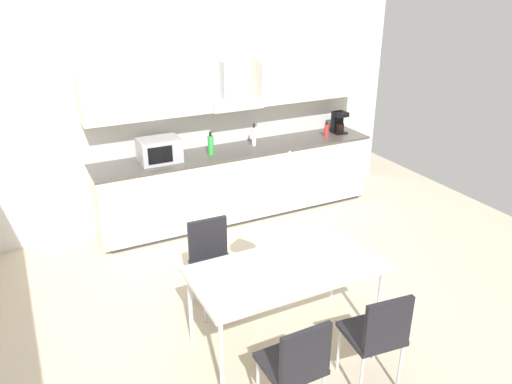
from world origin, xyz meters
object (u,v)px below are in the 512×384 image
object	(u,v)px
chair_near_right	(378,331)
chair_far_left	(212,256)
bottle_red	(326,130)
bottle_green	(211,145)
coffee_maker	(339,122)
dining_table	(286,272)
bottle_white	(254,136)
microwave	(159,150)
pendant_lamp	(289,164)
chair_near_left	(297,362)

from	to	relation	value
chair_near_right	chair_far_left	xyz separation A→B (m)	(-0.70, 1.56, 0.00)
bottle_red	bottle_green	bearing A→B (deg)	179.13
coffee_maker	chair_near_right	size ratio (longest dim) A/B	0.34
bottle_green	dining_table	bearing A→B (deg)	-97.44
dining_table	chair_far_left	world-z (taller)	chair_far_left
bottle_white	dining_table	size ratio (longest dim) A/B	0.19
microwave	chair_near_right	xyz separation A→B (m)	(0.67, -3.24, -0.53)
chair_near_right	chair_far_left	world-z (taller)	same
microwave	coffee_maker	world-z (taller)	coffee_maker
pendant_lamp	bottle_green	bearing A→B (deg)	82.56
pendant_lamp	chair_near_right	bearing A→B (deg)	-65.97
bottle_green	bottle_white	xyz separation A→B (m)	(0.62, 0.06, 0.00)
microwave	bottle_green	world-z (taller)	bottle_green
chair_far_left	chair_near_left	world-z (taller)	same
coffee_maker	bottle_green	bearing A→B (deg)	-178.40
microwave	pendant_lamp	size ratio (longest dim) A/B	1.50
chair_far_left	chair_near_left	distance (m)	1.56
coffee_maker	dining_table	distance (m)	3.38
bottle_red	pendant_lamp	world-z (taller)	pendant_lamp
chair_near_right	pendant_lamp	xyz separation A→B (m)	(-0.35, 0.78, 1.12)
microwave	pendant_lamp	bearing A→B (deg)	-82.61
bottle_white	pendant_lamp	distance (m)	2.74
microwave	bottle_red	xyz separation A→B (m)	(2.32, -0.05, -0.05)
chair_near_left	coffee_maker	bearing A→B (deg)	51.39
microwave	chair_near_right	size ratio (longest dim) A/B	0.55
bottle_red	chair_near_left	bearing A→B (deg)	-126.47
bottle_red	bottle_white	bearing A→B (deg)	175.22
bottle_red	dining_table	bearing A→B (deg)	-129.73
microwave	bottle_white	world-z (taller)	bottle_white
coffee_maker	bottle_red	distance (m)	0.27
chair_near_right	dining_table	bearing A→B (deg)	114.03
chair_near_left	pendant_lamp	xyz separation A→B (m)	(0.36, 0.78, 1.12)
coffee_maker	pendant_lamp	world-z (taller)	pendant_lamp
chair_near_right	pendant_lamp	distance (m)	1.41
chair_near_right	bottle_green	bearing A→B (deg)	90.54
microwave	pendant_lamp	distance (m)	2.55
bottle_green	pendant_lamp	xyz separation A→B (m)	(-0.32, -2.43, 0.61)
bottle_red	dining_table	size ratio (longest dim) A/B	0.13
chair_near_right	chair_near_left	size ratio (longest dim) A/B	1.00
dining_table	chair_near_right	bearing A→B (deg)	-65.97
bottle_green	dining_table	world-z (taller)	bottle_green
microwave	coffee_maker	size ratio (longest dim) A/B	1.60
microwave	bottle_green	bearing A→B (deg)	-2.50
coffee_maker	bottle_white	distance (m)	1.31
chair_far_left	pendant_lamp	world-z (taller)	pendant_lamp
microwave	chair_far_left	world-z (taller)	microwave
coffee_maker	dining_table	xyz separation A→B (m)	(-2.25, -2.49, -0.37)
microwave	chair_near_left	distance (m)	3.29
bottle_green	dining_table	distance (m)	2.48
pendant_lamp	chair_near_left	bearing A→B (deg)	-114.48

